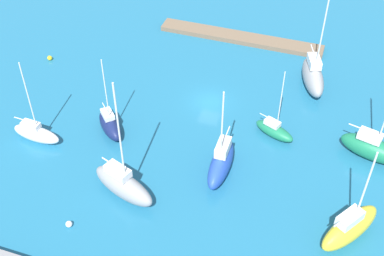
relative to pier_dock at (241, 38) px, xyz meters
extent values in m
plane|color=#1E668C|center=(0.08, 14.70, -0.33)|extent=(160.00, 160.00, 0.00)
cube|color=brown|center=(0.00, 0.00, 0.00)|extent=(23.15, 2.66, 0.66)
ellipsoid|color=gray|center=(-11.13, 7.63, 1.12)|extent=(4.60, 7.78, 2.89)
cube|color=silver|center=(-10.93, 7.06, 3.05)|extent=(2.17, 2.98, 0.97)
cylinder|color=silver|center=(-11.25, 7.98, 7.53)|extent=(0.18, 0.18, 9.93)
cylinder|color=silver|center=(-10.64, 6.23, 3.68)|extent=(1.35, 3.55, 0.14)
ellipsoid|color=#19724C|center=(-8.55, 18.09, 0.36)|extent=(5.08, 3.35, 1.38)
cube|color=silver|center=(-8.19, 17.94, 1.34)|extent=(1.98, 1.57, 0.58)
cylinder|color=silver|center=(-8.77, 18.18, 4.84)|extent=(0.12, 0.12, 7.57)
cylinder|color=silver|center=(-7.69, 17.73, 1.78)|extent=(2.21, 0.99, 0.09)
ellipsoid|color=yellow|center=(-17.83, 29.56, 1.07)|extent=(5.76, 7.17, 2.80)
cube|color=silver|center=(-17.51, 30.04, 2.96)|extent=(2.49, 2.86, 0.97)
cylinder|color=silver|center=(-18.03, 29.26, 6.51)|extent=(0.17, 0.17, 8.08)
cylinder|color=silver|center=(-17.13, 30.61, 3.59)|extent=(1.92, 2.78, 0.14)
ellipsoid|color=white|center=(16.30, 27.20, 0.57)|extent=(5.82, 1.99, 1.81)
cube|color=silver|center=(16.75, 27.17, 1.79)|extent=(2.12, 1.11, 0.62)
cylinder|color=silver|center=(16.01, 27.21, 5.85)|extent=(0.14, 0.14, 8.74)
cylinder|color=silver|center=(17.40, 27.13, 2.25)|extent=(2.78, 0.27, 0.11)
ellipsoid|color=#2347B2|center=(-4.43, 25.47, 0.97)|extent=(2.07, 6.99, 2.59)
cube|color=silver|center=(-4.42, 24.91, 2.84)|extent=(1.23, 2.52, 1.15)
cylinder|color=silver|center=(-4.43, 25.82, 6.45)|extent=(0.17, 0.17, 8.38)
cylinder|color=silver|center=(-4.41, 24.12, 3.56)|extent=(0.16, 3.39, 0.13)
ellipsoid|color=#141E4C|center=(9.12, 23.42, 0.69)|extent=(4.96, 5.01, 2.04)
cube|color=silver|center=(9.41, 23.13, 2.02)|extent=(2.10, 2.11, 0.61)
cylinder|color=silver|center=(8.94, 23.61, 5.74)|extent=(0.12, 0.12, 8.05)
cylinder|color=silver|center=(9.74, 22.79, 2.47)|extent=(1.68, 1.71, 0.10)
ellipsoid|color=gray|center=(3.85, 31.38, 0.97)|extent=(7.68, 4.61, 2.59)
cube|color=silver|center=(4.40, 31.18, 2.69)|extent=(2.95, 2.16, 0.86)
cylinder|color=silver|center=(3.50, 31.51, 8.06)|extent=(0.18, 0.18, 11.59)
cylinder|color=silver|center=(4.91, 31.00, 3.27)|extent=(2.86, 1.15, 0.14)
ellipsoid|color=#19724C|center=(-19.04, 18.11, 0.87)|extent=(7.23, 4.05, 2.40)
cube|color=silver|center=(-18.51, 17.98, 2.45)|extent=(2.75, 2.02, 0.76)
cylinder|color=silver|center=(-17.75, 17.78, 2.98)|extent=(3.27, 0.97, 0.13)
sphere|color=white|center=(7.21, 36.65, -0.01)|extent=(0.64, 0.64, 0.64)
sphere|color=yellow|center=(23.03, 12.98, -0.01)|extent=(0.63, 0.63, 0.63)
camera|label=1|loc=(-13.23, 61.06, 39.14)|focal=47.94mm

